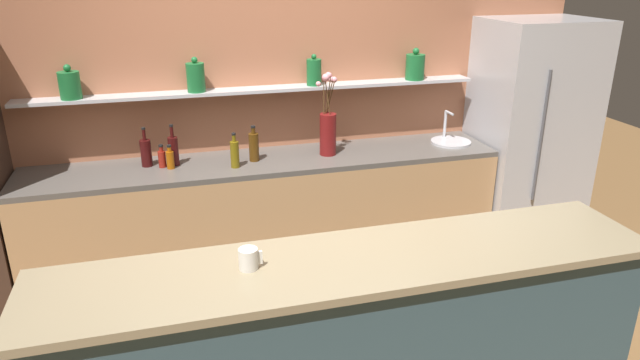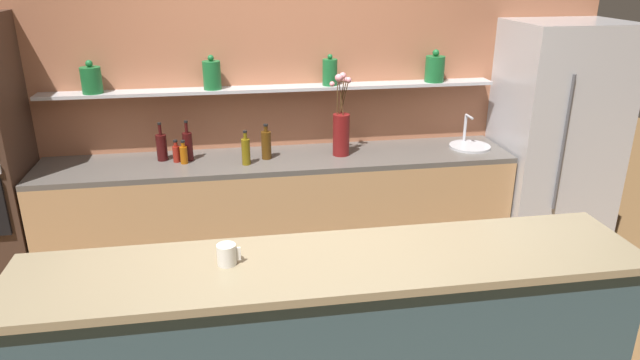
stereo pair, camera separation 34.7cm
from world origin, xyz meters
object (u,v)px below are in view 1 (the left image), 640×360
(sink_fixture, at_px, (450,140))
(coffee_mug, at_px, (249,259))
(bottle_oil_5, at_px, (235,154))
(bottle_sauce_3, at_px, (170,159))
(refrigerator, at_px, (529,134))
(flower_vase, at_px, (328,129))
(bottle_sauce_0, at_px, (162,158))
(bottle_wine_1, at_px, (173,150))
(bottle_spirit_2, at_px, (254,146))
(bottle_wine_4, at_px, (146,152))

(sink_fixture, height_order, coffee_mug, sink_fixture)
(bottle_oil_5, height_order, coffee_mug, bottle_oil_5)
(bottle_sauce_3, bearing_deg, bottle_oil_5, -12.29)
(refrigerator, distance_m, bottle_oil_5, 2.50)
(flower_vase, height_order, bottle_sauce_3, flower_vase)
(bottle_sauce_0, bearing_deg, bottle_wine_1, 15.91)
(bottle_sauce_0, bearing_deg, bottle_spirit_2, -3.04)
(bottle_spirit_2, distance_m, bottle_oil_5, 0.19)
(bottle_wine_4, bearing_deg, bottle_spirit_2, -6.82)
(bottle_wine_1, xyz_separation_m, bottle_oil_5, (0.42, -0.17, -0.01))
(bottle_sauce_3, distance_m, bottle_wine_4, 0.20)
(bottle_sauce_3, xyz_separation_m, bottle_wine_4, (-0.16, 0.10, 0.03))
(refrigerator, height_order, bottle_sauce_0, refrigerator)
(bottle_oil_5, bearing_deg, coffee_mug, -95.39)
(refrigerator, relative_size, bottle_sauce_3, 10.70)
(bottle_wine_1, height_order, bottle_oil_5, bottle_wine_1)
(flower_vase, distance_m, bottle_wine_4, 1.35)
(bottle_spirit_2, height_order, coffee_mug, bottle_spirit_2)
(bottle_sauce_0, distance_m, bottle_spirit_2, 0.67)
(refrigerator, distance_m, flower_vase, 1.77)
(bottle_spirit_2, height_order, bottle_oil_5, bottle_spirit_2)
(refrigerator, relative_size, bottle_oil_5, 7.36)
(bottle_wine_1, height_order, bottle_spirit_2, bottle_wine_1)
(sink_fixture, xyz_separation_m, coffee_mug, (-1.94, -1.78, 0.13))
(bottle_sauce_0, xyz_separation_m, bottle_spirit_2, (0.67, -0.04, 0.04))
(bottle_spirit_2, bearing_deg, bottle_wine_1, 174.12)
(bottle_wine_1, height_order, bottle_sauce_3, bottle_wine_1)
(bottle_sauce_3, distance_m, coffee_mug, 1.78)
(refrigerator, relative_size, bottle_sauce_0, 11.22)
(flower_vase, distance_m, coffee_mug, 1.97)
(flower_vase, xyz_separation_m, bottle_wine_4, (-1.35, 0.09, -0.10))
(bottle_sauce_0, relative_size, bottle_oil_5, 0.66)
(bottle_sauce_0, xyz_separation_m, coffee_mug, (0.35, -1.80, 0.08))
(bottle_sauce_0, relative_size, bottle_spirit_2, 0.63)
(refrigerator, height_order, bottle_sauce_3, refrigerator)
(refrigerator, distance_m, bottle_spirit_2, 2.34)
(flower_vase, distance_m, bottle_wine_1, 1.16)
(bottle_sauce_3, xyz_separation_m, bottle_oil_5, (0.45, -0.10, 0.03))
(bottle_sauce_0, xyz_separation_m, bottle_wine_1, (0.09, 0.02, 0.04))
(sink_fixture, distance_m, bottle_wine_4, 2.41)
(bottle_wine_4, bearing_deg, bottle_sauce_0, -27.93)
(refrigerator, relative_size, bottle_wine_4, 6.53)
(sink_fixture, height_order, bottle_spirit_2, bottle_spirit_2)
(flower_vase, relative_size, coffee_mug, 5.88)
(flower_vase, height_order, bottle_sauce_0, flower_vase)
(flower_vase, distance_m, bottle_sauce_3, 1.19)
(bottle_sauce_0, height_order, bottle_wine_1, bottle_wine_1)
(refrigerator, bearing_deg, sink_fixture, 176.10)
(refrigerator, xyz_separation_m, flower_vase, (-1.76, 0.03, 0.18))
(flower_vase, bearing_deg, bottle_sauce_0, 178.29)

